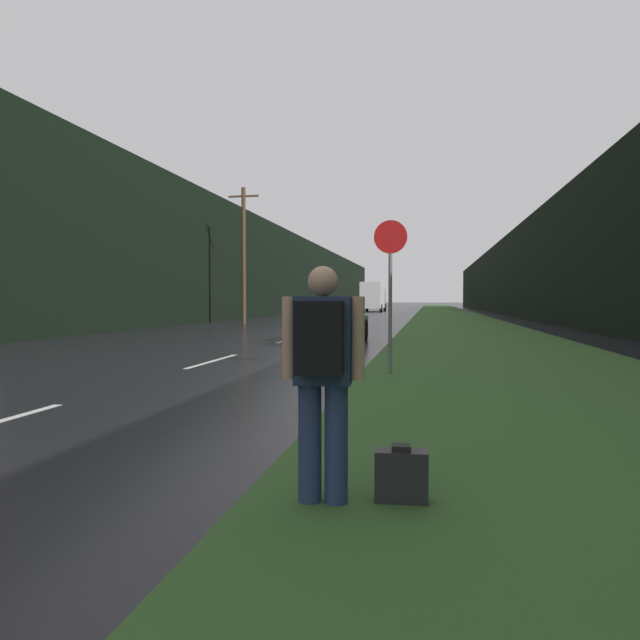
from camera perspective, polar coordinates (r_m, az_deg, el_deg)
The scene contains 12 objects.
grass_verge at distance 39.47m, azimuth 13.37°, elevation -0.03°, with size 6.00×240.00×0.02m, color #2D5123.
lane_stripe_c at distance 13.20m, azimuth -10.64°, elevation -4.04°, with size 0.12×3.00×0.01m, color silver.
lane_stripe_d at distance 19.85m, azimuth -3.21°, elevation -1.98°, with size 0.12×3.00×0.01m, color silver.
lane_stripe_e at distance 26.68m, azimuth 0.45°, elevation -0.95°, with size 0.12×3.00×0.01m, color silver.
treeline_far_side at distance 51.52m, azimuth -5.35°, elevation 4.98°, with size 2.00×140.00×8.10m, color black.
treeline_near_side at distance 50.05m, azimuth 19.80°, elevation 4.44°, with size 2.00×140.00×7.20m, color black.
utility_pole_far at distance 33.49m, azimuth -7.64°, elevation 6.59°, with size 1.80×0.24×7.87m.
stop_sign at distance 10.69m, azimuth 7.04°, elevation 3.74°, with size 0.62×0.07×2.87m.
hitchhiker_with_backpack at distance 3.81m, azimuth 0.23°, elevation -4.88°, with size 0.56×0.41×1.62m.
suitcase at distance 4.06m, azimuth 8.12°, elevation -15.24°, with size 0.37×0.18×0.41m.
car_passing_near at distance 18.55m, azimuth 1.41°, elevation -0.15°, with size 1.89×4.48×1.32m.
delivery_truck at distance 68.67m, azimuth 5.37°, elevation 2.38°, with size 2.53×8.85×3.43m.
Camera 1 is at (4.82, 0.59, 1.39)m, focal length 32.00 mm.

